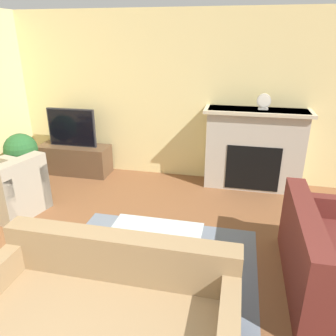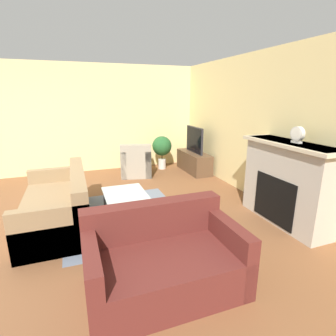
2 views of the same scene
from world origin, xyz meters
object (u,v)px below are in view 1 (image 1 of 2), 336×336
tv (72,128)px  couch_loveseat (334,264)px  couch_sectional (108,316)px  armchair_by_window (10,192)px  potted_plant (21,152)px  mantel_clock (264,101)px  coffee_table (154,237)px

tv → couch_loveseat: (3.79, -2.16, -0.55)m
tv → couch_sectional: bearing=-59.0°
armchair_by_window → potted_plant: (-0.33, 0.79, 0.29)m
armchair_by_window → tv: bearing=-174.1°
potted_plant → mantel_clock: bearing=12.1°
coffee_table → couch_loveseat: bearing=0.9°
couch_loveseat → potted_plant: potted_plant is taller
potted_plant → coffee_table: bearing=-30.3°
coffee_table → potted_plant: potted_plant is taller
tv → couch_sectional: tv is taller
couch_loveseat → armchair_by_window: (-3.99, 0.68, 0.01)m
coffee_table → potted_plant: bearing=149.7°
armchair_by_window → coffee_table: armchair_by_window is taller
mantel_clock → couch_sectional: bearing=-110.1°
armchair_by_window → potted_plant: potted_plant is taller
couch_loveseat → potted_plant: bearing=71.2°
couch_sectional → coffee_table: 1.02m
couch_sectional → couch_loveseat: size_ratio=1.27×
tv → armchair_by_window: tv is taller
potted_plant → armchair_by_window: bearing=-67.4°
coffee_table → mantel_clock: size_ratio=4.11×
couch_sectional → potted_plant: bearing=134.4°
couch_loveseat → coffee_table: (-1.76, -0.03, 0.06)m
coffee_table → mantel_clock: bearing=64.1°
couch_sectional → mantel_clock: size_ratio=8.28×
coffee_table → potted_plant: 2.98m
couch_loveseat → armchair_by_window: 4.05m
armchair_by_window → coffee_table: bearing=86.2°
coffee_table → couch_sectional: bearing=-95.5°
armchair_by_window → coffee_table: (2.23, -0.71, 0.05)m
tv → couch_sectional: size_ratio=0.44×
coffee_table → potted_plant: (-2.56, 1.50, 0.24)m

